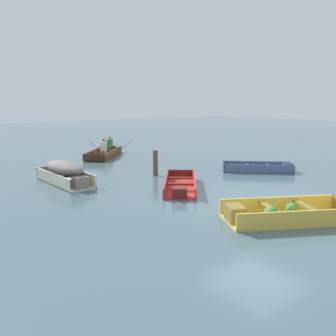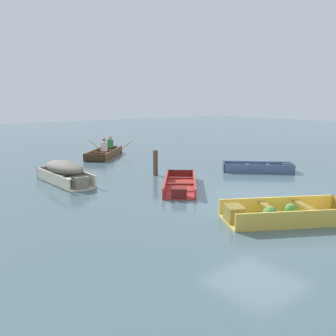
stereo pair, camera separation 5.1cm
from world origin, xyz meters
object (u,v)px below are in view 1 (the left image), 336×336
Objects in this scene: mooring_post at (155,163)px; skiff_slate_blue_near_moored at (261,168)px; skiff_cream_mid_moored at (65,171)px; rowboat_wooden_brown_with_crew at (105,152)px; dinghy_yellow_foreground at (282,214)px; skiff_red_far_moored at (180,186)px.

skiff_slate_blue_near_moored is at bearing -28.27° from mooring_post.
skiff_cream_mid_moored is 6.22m from rowboat_wooden_brown_with_crew.
mooring_post reaches higher than dinghy_yellow_foreground.
rowboat_wooden_brown_with_crew is at bearing 79.70° from mooring_post.
skiff_red_far_moored is at bearing -107.92° from mooring_post.
mooring_post is (-0.98, -5.41, 0.28)m from rowboat_wooden_brown_with_crew.
dinghy_yellow_foreground is at bearing -98.63° from mooring_post.
skiff_red_far_moored is 3.06× the size of mooring_post.
rowboat_wooden_brown_with_crew is at bearing 80.58° from dinghy_yellow_foreground.
skiff_slate_blue_near_moored is at bearing -21.82° from skiff_cream_mid_moored.
dinghy_yellow_foreground reaches higher than skiff_red_far_moored.
dinghy_yellow_foreground is 3.44× the size of mooring_post.
skiff_cream_mid_moored is at bearing 158.18° from skiff_slate_blue_near_moored.
skiff_cream_mid_moored is at bearing 108.28° from dinghy_yellow_foreground.
skiff_cream_mid_moored is (-6.77, 2.71, 0.32)m from skiff_slate_blue_near_moored.
rowboat_wooden_brown_with_crew is (4.13, 4.65, -0.25)m from skiff_cream_mid_moored.
mooring_post is (3.15, -0.76, 0.03)m from skiff_cream_mid_moored.
skiff_cream_mid_moored is (-2.24, 6.76, 0.28)m from dinghy_yellow_foreground.
skiff_cream_mid_moored is at bearing 166.39° from mooring_post.
rowboat_wooden_brown_with_crew reaches higher than dinghy_yellow_foreground.
rowboat_wooden_brown_with_crew is (1.70, 7.61, 0.08)m from skiff_red_far_moored.
rowboat_wooden_brown_with_crew is 5.50m from mooring_post.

